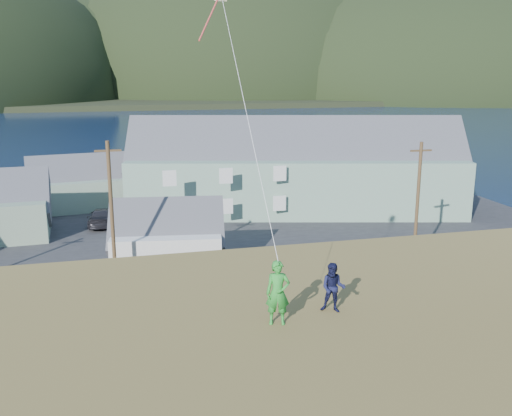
# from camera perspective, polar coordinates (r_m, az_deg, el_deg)

# --- Properties ---
(ground) EXTENTS (900.00, 900.00, 0.00)m
(ground) POSITION_cam_1_polar(r_m,az_deg,el_deg) (36.79, -6.98, -9.03)
(ground) COLOR #0A1638
(ground) RESTS_ON ground
(grass_strip) EXTENTS (110.00, 8.00, 0.10)m
(grass_strip) POSITION_cam_1_polar(r_m,az_deg,el_deg) (34.95, -6.58, -10.20)
(grass_strip) COLOR #4C3D19
(grass_strip) RESTS_ON ground
(waterfront_lot) EXTENTS (72.00, 36.00, 0.12)m
(waterfront_lot) POSITION_cam_1_polar(r_m,az_deg,el_deg) (52.80, -9.26, -1.95)
(waterfront_lot) COLOR #28282B
(waterfront_lot) RESTS_ON ground
(wharf) EXTENTS (26.00, 14.00, 0.90)m
(wharf) POSITION_cam_1_polar(r_m,az_deg,el_deg) (75.04, -15.34, 2.71)
(wharf) COLOR gray
(wharf) RESTS_ON ground
(far_shore) EXTENTS (900.00, 320.00, 2.00)m
(far_shore) POSITION_cam_1_polar(r_m,az_deg,el_deg) (364.00, -13.53, 11.29)
(far_shore) COLOR black
(far_shore) RESTS_ON ground
(far_hills) EXTENTS (760.00, 265.00, 143.00)m
(far_hills) POSITION_cam_1_polar(r_m,az_deg,el_deg) (315.82, -6.83, 11.43)
(far_hills) COLOR black
(far_hills) RESTS_ON ground
(lodge) EXTENTS (34.37, 16.84, 11.65)m
(lodge) POSITION_cam_1_polar(r_m,az_deg,el_deg) (57.42, 3.96, 3.99)
(lodge) COLOR gray
(lodge) RESTS_ON waterfront_lot
(shed_white) EXTENTS (8.65, 6.35, 6.38)m
(shed_white) POSITION_cam_1_polar(r_m,az_deg,el_deg) (41.00, -8.84, -3.04)
(shed_white) COLOR silver
(shed_white) RESTS_ON waterfront_lot
(shed_palegreen_far) EXTENTS (10.91, 7.18, 6.85)m
(shed_palegreen_far) POSITION_cam_1_polar(r_m,az_deg,el_deg) (61.62, -17.23, 2.31)
(shed_palegreen_far) COLOR slate
(shed_palegreen_far) RESTS_ON waterfront_lot
(utility_poles) EXTENTS (34.88, 0.24, 9.87)m
(utility_poles) POSITION_cam_1_polar(r_m,az_deg,el_deg) (36.54, -10.03, -1.42)
(utility_poles) COLOR #47331E
(utility_poles) RESTS_ON waterfront_lot
(parked_cars) EXTENTS (24.33, 12.38, 1.58)m
(parked_cars) POSITION_cam_1_polar(r_m,az_deg,el_deg) (56.90, -20.26, -0.65)
(parked_cars) COLOR #B22315
(parked_cars) RESTS_ON waterfront_lot
(kite_flyer_green) EXTENTS (0.75, 0.58, 1.84)m
(kite_flyer_green) POSITION_cam_1_polar(r_m,az_deg,el_deg) (16.01, 2.20, -8.48)
(kite_flyer_green) COLOR #24862A
(kite_flyer_green) RESTS_ON hillside
(kite_flyer_navy) EXTENTS (0.91, 0.84, 1.49)m
(kite_flyer_navy) POSITION_cam_1_polar(r_m,az_deg,el_deg) (16.98, 7.72, -7.91)
(kite_flyer_navy) COLOR #141637
(kite_flyer_navy) RESTS_ON hillside
(kite_rig) EXTENTS (0.89, 3.97, 10.78)m
(kite_rig) POSITION_cam_1_polar(r_m,az_deg,el_deg) (21.81, -3.61, 20.08)
(kite_rig) COLOR beige
(kite_rig) RESTS_ON ground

